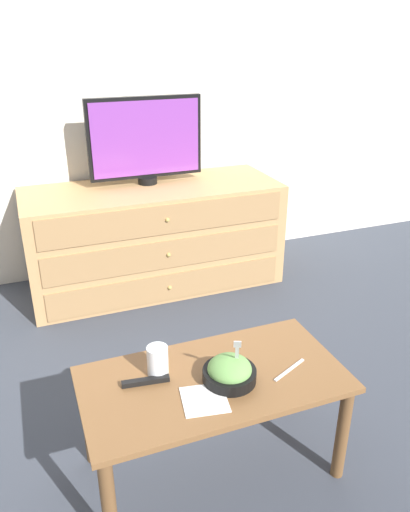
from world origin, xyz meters
The scene contains 10 objects.
ground_plane centered at (0.00, 0.00, 0.00)m, with size 12.00×12.00×0.00m, color #383D47.
wall_back centered at (0.00, 0.03, 1.30)m, with size 12.00×0.05×2.60m.
dresser centered at (0.01, -0.32, 0.31)m, with size 1.49×0.59×0.62m.
tv centered at (0.01, -0.23, 0.88)m, with size 0.67×0.11×0.50m.
coffee_table centered at (-0.19, -1.80, 0.34)m, with size 0.88×0.45×0.40m.
takeout_bowl centered at (-0.15, -1.83, 0.44)m, with size 0.18×0.18×0.18m.
drink_cup centered at (-0.36, -1.71, 0.45)m, with size 0.07×0.07×0.11m.
napkin centered at (-0.26, -1.89, 0.41)m, with size 0.16×0.16×0.00m.
knife centered at (0.06, -1.86, 0.41)m, with size 0.15×0.08×0.01m.
remote_control centered at (-0.41, -1.75, 0.41)m, with size 0.16×0.04×0.02m.
Camera 1 is at (-0.70, -3.04, 1.46)m, focal length 35.00 mm.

